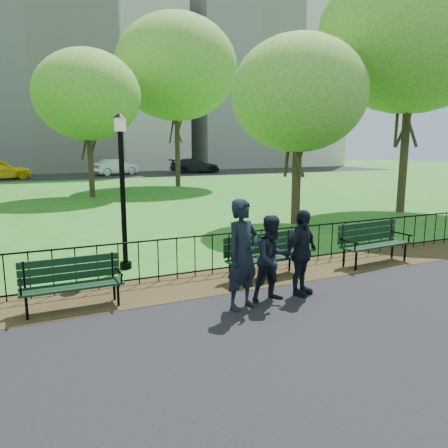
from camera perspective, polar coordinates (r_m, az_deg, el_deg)
name	(u,v)px	position (r m, az deg, el deg)	size (l,w,h in m)	color
ground	(268,303)	(7.91, 5.73, -10.25)	(120.00, 120.00, 0.00)	#2E661A
asphalt_path	(429,404)	(5.56, 25.20, -20.55)	(60.00, 9.20, 0.01)	black
dirt_strip	(231,279)	(9.15, 0.90, -7.22)	(60.00, 1.60, 0.01)	#362A16
far_street	(67,176)	(41.61, -19.81, 5.88)	(70.00, 9.00, 0.01)	black
iron_fence	(221,251)	(9.45, -0.42, -3.59)	(24.06, 0.06, 1.00)	black
apartment_mid	(65,34)	(56.01, -20.00, 22.32)	(24.00, 15.00, 30.00)	#B8B4A8
apartment_east	(254,76)	(62.67, 3.89, 18.74)	(20.00, 15.00, 24.00)	silver
park_bench_main	(257,252)	(9.05, 4.39, -3.61)	(1.80, 0.69, 1.00)	black
park_bench_left_a	(71,278)	(7.90, -19.33, -6.66)	(1.67, 0.53, 0.95)	black
park_bench_right_a	(372,238)	(10.83, 18.80, -1.78)	(1.90, 0.71, 1.06)	black
lamppost	(122,186)	(9.87, -13.12, 4.87)	(0.31, 0.31, 3.45)	black
tree_near_e	(299,94)	(15.64, 9.75, 16.37)	(4.62, 4.62, 6.44)	#2D2116
tree_mid_e	(413,32)	(20.08, 23.45, 21.97)	(7.35, 7.35, 10.24)	#2D2116
tree_far_c	(87,95)	(24.60, -17.44, 15.76)	(5.48, 5.48, 7.64)	#2D2116
tree_far_e	(176,68)	(30.19, -6.30, 19.61)	(7.94, 7.94, 11.07)	#2D2116
person_left	(243,255)	(7.35, 2.46, -4.01)	(0.69, 0.45, 1.88)	black
person_mid	(273,259)	(7.78, 6.39, -4.51)	(0.75, 0.39, 1.55)	black
person_right	(301,253)	(8.18, 10.07, -3.71)	(0.94, 0.38, 1.60)	black
sedan_silver	(115,167)	(41.88, -14.03, 7.22)	(1.56, 4.46, 1.47)	#B5B8BD
sedan_dark	(195,166)	(43.91, -3.83, 7.61)	(2.02, 4.96, 1.44)	black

